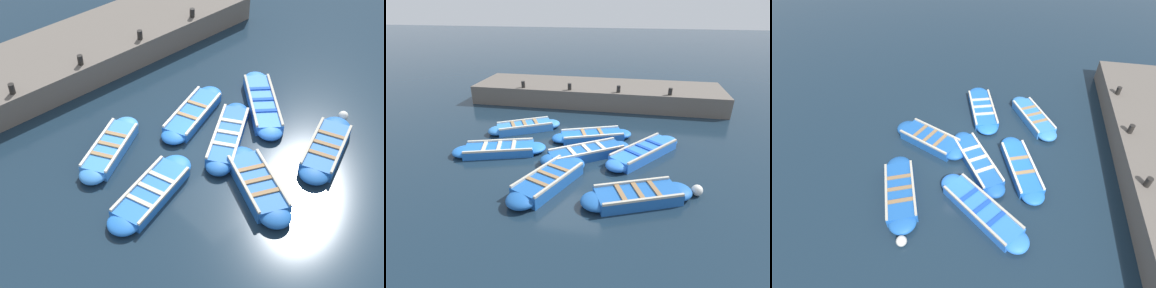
% 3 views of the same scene
% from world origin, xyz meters
% --- Properties ---
extents(ground_plane, '(120.00, 120.00, 0.00)m').
position_xyz_m(ground_plane, '(0.00, 0.00, 0.00)').
color(ground_plane, '#162838').
extents(boat_centre, '(2.12, 3.47, 0.41)m').
position_xyz_m(boat_centre, '(2.34, 2.41, 0.18)').
color(boat_centre, '#1E59AD').
rests_on(boat_centre, ground).
extents(boat_alongside, '(2.64, 3.41, 0.42)m').
position_xyz_m(boat_alongside, '(-0.08, 0.53, 0.18)').
color(boat_alongside, '#1E59AD').
rests_on(boat_alongside, ground).
extents(boat_mid_row, '(3.44, 2.19, 0.45)m').
position_xyz_m(boat_mid_row, '(2.02, -0.34, 0.20)').
color(boat_mid_row, '#1E59AD').
rests_on(boat_mid_row, ground).
extents(boat_drifting, '(1.97, 3.48, 0.36)m').
position_xyz_m(boat_drifting, '(-1.73, 0.49, 0.15)').
color(boat_drifting, blue).
rests_on(boat_drifting, ground).
extents(boat_outer_left, '(1.92, 3.63, 0.37)m').
position_xyz_m(boat_outer_left, '(0.21, -2.80, 0.15)').
color(boat_outer_left, blue).
rests_on(boat_outer_left, ground).
extents(boat_tucked, '(2.33, 3.20, 0.40)m').
position_xyz_m(boat_tucked, '(-2.10, -2.61, 0.17)').
color(boat_tucked, '#3884E0').
rests_on(boat_tucked, ground).
extents(boat_inner_gap, '(3.52, 3.00, 0.42)m').
position_xyz_m(boat_inner_gap, '(-0.55, 2.62, 0.18)').
color(boat_inner_gap, blue).
rests_on(boat_inner_gap, ground).
extents(quay_wall, '(3.52, 13.72, 1.00)m').
position_xyz_m(quay_wall, '(-7.02, 0.00, 0.50)').
color(quay_wall, '#605951').
rests_on(quay_wall, ground).
extents(bollard_north, '(0.20, 0.20, 0.35)m').
position_xyz_m(bollard_north, '(-5.61, -3.89, 1.17)').
color(bollard_north, black).
rests_on(bollard_north, quay_wall).
extents(bollard_mid_north, '(0.20, 0.20, 0.35)m').
position_xyz_m(bollard_mid_north, '(-5.61, -1.30, 1.17)').
color(bollard_mid_north, black).
rests_on(bollard_mid_north, quay_wall).
extents(bollard_mid_south, '(0.20, 0.20, 0.35)m').
position_xyz_m(bollard_mid_south, '(-5.61, 1.30, 1.17)').
color(bollard_mid_south, black).
rests_on(bollard_mid_south, quay_wall).
extents(bollard_south, '(0.20, 0.20, 0.35)m').
position_xyz_m(bollard_south, '(-5.61, 3.89, 1.17)').
color(bollard_south, black).
rests_on(bollard_south, quay_wall).
extents(buoy_orange_near, '(0.34, 0.34, 0.34)m').
position_xyz_m(buoy_orange_near, '(1.69, 4.16, 0.17)').
color(buoy_orange_near, silver).
rests_on(buoy_orange_near, ground).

